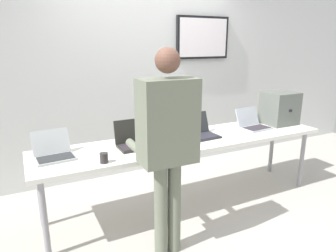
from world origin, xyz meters
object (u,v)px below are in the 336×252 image
object	(u,v)px
workbench	(188,143)
laptop_station_1	(134,141)
person	(167,136)
laptop_station_3	(253,124)
equipment_box	(279,108)
coffee_mug	(104,158)
laptop_station_2	(199,131)
laptop_station_0	(54,152)

from	to	relation	value
workbench	laptop_station_1	bearing A→B (deg)	176.12
workbench	person	distance (m)	0.89
laptop_station_1	laptop_station_3	size ratio (longest dim) A/B	0.97
equipment_box	laptop_station_1	distance (m)	1.93
workbench	equipment_box	size ratio (longest dim) A/B	7.93
workbench	laptop_station_3	world-z (taller)	laptop_station_3
laptop_station_1	laptop_station_3	xyz separation A→B (m)	(1.49, -0.00, -0.01)
coffee_mug	laptop_station_2	bearing A→B (deg)	14.14
workbench	coffee_mug	distance (m)	1.00
equipment_box	laptop_station_1	size ratio (longest dim) A/B	1.17
laptop_station_2	workbench	bearing A→B (deg)	-168.47
person	equipment_box	bearing A→B (deg)	19.62
laptop_station_0	person	bearing A→B (deg)	-41.43
equipment_box	person	bearing A→B (deg)	-160.38
laptop_station_0	coffee_mug	world-z (taller)	laptop_station_0
equipment_box	laptop_station_1	world-z (taller)	equipment_box
person	laptop_station_0	bearing A→B (deg)	138.57
equipment_box	laptop_station_0	xyz separation A→B (m)	(-2.66, 0.02, -0.15)
workbench	person	size ratio (longest dim) A/B	1.84
laptop_station_2	laptop_station_3	bearing A→B (deg)	0.16
laptop_station_0	equipment_box	bearing A→B (deg)	-0.37
workbench	laptop_station_0	size ratio (longest dim) A/B	8.95
laptop_station_1	coffee_mug	world-z (taller)	laptop_station_1
workbench	coffee_mug	xyz separation A→B (m)	(-0.96, -0.25, 0.09)
workbench	coffee_mug	size ratio (longest dim) A/B	35.99
laptop_station_0	laptop_station_3	bearing A→B (deg)	-0.82
laptop_station_0	laptop_station_1	size ratio (longest dim) A/B	1.04
laptop_station_1	person	world-z (taller)	person
equipment_box	laptop_station_0	world-z (taller)	equipment_box
coffee_mug	laptop_station_3	bearing A→B (deg)	8.66
equipment_box	laptop_station_1	bearing A→B (deg)	-179.70
laptop_station_1	laptop_station_2	xyz separation A→B (m)	(0.75, -0.01, -0.00)
equipment_box	laptop_station_2	size ratio (longest dim) A/B	1.08
laptop_station_3	coffee_mug	distance (m)	1.89
laptop_station_0	coffee_mug	size ratio (longest dim) A/B	4.02
laptop_station_1	person	distance (m)	0.70
laptop_station_0	laptop_station_1	xyz separation A→B (m)	(0.74, -0.03, 0.01)
laptop_station_3	coffee_mug	bearing A→B (deg)	-171.34
laptop_station_0	laptop_station_2	distance (m)	1.49
laptop_station_2	person	world-z (taller)	person
laptop_station_0	person	size ratio (longest dim) A/B	0.21
coffee_mug	laptop_station_1	bearing A→B (deg)	37.59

